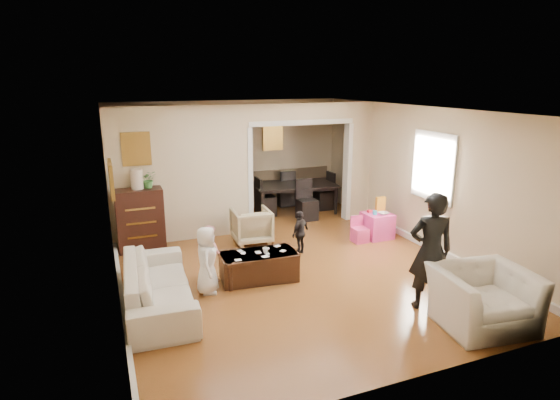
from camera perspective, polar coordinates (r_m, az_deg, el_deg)
name	(u,v)px	position (r m, az deg, el deg)	size (l,w,h in m)	color
floor	(284,261)	(8.04, 0.53, -7.59)	(7.00, 7.00, 0.00)	#9C5E28
partition_left	(183,174)	(8.97, -12.04, 3.15)	(2.75, 0.18, 2.60)	beige
partition_right	(357,161)	(10.32, 9.57, 4.77)	(0.55, 0.18, 2.60)	beige
partition_header	(301,112)	(9.54, 2.64, 10.97)	(2.22, 0.18, 0.35)	beige
window_pane	(434,167)	(8.66, 18.62, 3.97)	(0.03, 0.95, 1.10)	white
framed_art_partition	(136,149)	(8.69, -17.51, 6.10)	(0.45, 0.03, 0.55)	brown
framed_art_sofa_wall	(111,179)	(6.41, -20.32, 2.48)	(0.03, 0.55, 0.40)	brown
framed_art_alcove	(273,138)	(11.12, -0.91, 7.78)	(0.45, 0.03, 0.55)	brown
sofa	(158,285)	(6.63, -14.97, -10.16)	(2.21, 0.86, 0.64)	beige
armchair_back	(251,226)	(8.85, -3.59, -3.21)	(0.70, 0.72, 0.66)	tan
armchair_front	(483,298)	(6.48, 23.96, -11.14)	(1.14, 1.00, 0.74)	beige
dresser	(140,219)	(8.79, -17.05, -2.31)	(0.84, 0.47, 1.15)	black
table_lamp	(137,179)	(8.61, -17.42, 2.50)	(0.22, 0.22, 0.36)	beige
potted_plant	(148,179)	(8.63, -16.09, 2.48)	(0.29, 0.25, 0.32)	#3B7A36
coffee_table	(259,266)	(7.28, -2.68, -8.23)	(1.18, 0.59, 0.44)	#381F12
coffee_cup	(266,251)	(7.16, -1.81, -6.32)	(0.09, 0.09, 0.09)	silver
play_table	(377,225)	(9.31, 12.01, -3.11)	(0.52, 0.52, 0.50)	#E93D9A
cereal_box	(380,204)	(9.34, 12.42, -0.51)	(0.20, 0.07, 0.30)	yellow
cyan_cup	(375,213)	(9.13, 11.76, -1.54)	(0.08, 0.08, 0.08)	#29B0D1
toy_block	(369,211)	(9.26, 11.08, -1.37)	(0.08, 0.06, 0.05)	red
play_bowl	(383,213)	(9.16, 12.78, -1.65)	(0.20, 0.20, 0.05)	white
dining_table	(296,198)	(10.82, 1.95, 0.23)	(1.92, 1.07, 0.68)	black
adult_person	(431,251)	(6.53, 18.28, -6.08)	(0.60, 0.39, 1.65)	black
child_kneel_a	(207,260)	(6.82, -9.11, -7.41)	(0.50, 0.32, 1.02)	white
child_kneel_b	(210,252)	(7.29, -8.73, -6.48)	(0.43, 0.33, 0.88)	pink
child_toddler	(300,232)	(8.22, 2.53, -4.07)	(0.48, 0.20, 0.81)	black
craft_papers	(260,253)	(7.20, -2.48, -6.57)	(0.88, 0.47, 0.00)	white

